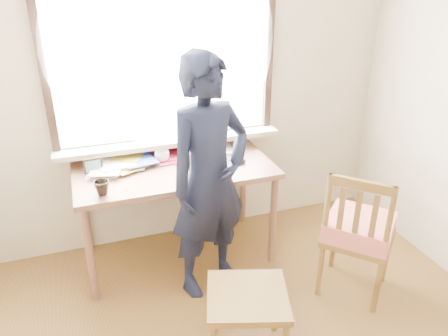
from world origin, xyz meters
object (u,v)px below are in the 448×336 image
object	(u,v)px
mug_white	(162,156)
person	(210,180)
side_chair	(359,230)
work_chair	(247,304)
mug_dark	(102,188)
desk	(175,177)
laptop	(206,158)

from	to	relation	value
mug_white	person	bearing A→B (deg)	-69.24
mug_white	person	distance (m)	0.61
side_chair	work_chair	bearing A→B (deg)	-162.48
mug_white	mug_dark	distance (m)	0.65
desk	mug_white	distance (m)	0.21
laptop	person	size ratio (longest dim) A/B	0.24
side_chair	person	distance (m)	1.13
desk	mug_white	size ratio (longest dim) A/B	13.13
laptop	mug_dark	bearing A→B (deg)	-164.40
desk	work_chair	world-z (taller)	desk
mug_white	mug_dark	xyz separation A→B (m)	(-0.50, -0.41, 0.00)
mug_white	side_chair	xyz separation A→B (m)	(1.19, -1.00, -0.33)
laptop	mug_dark	distance (m)	0.85
mug_white	laptop	bearing A→B (deg)	-29.95
laptop	side_chair	size ratio (longest dim) A/B	0.42
desk	side_chair	bearing A→B (deg)	-37.13
mug_dark	work_chair	world-z (taller)	mug_dark
work_chair	desk	bearing A→B (deg)	97.22
desk	work_chair	xyz separation A→B (m)	(0.15, -1.16, -0.32)
side_chair	mug_white	bearing A→B (deg)	139.97
mug_white	mug_dark	bearing A→B (deg)	-140.90
work_chair	mug_white	bearing A→B (deg)	99.19
laptop	mug_dark	xyz separation A→B (m)	(-0.81, -0.23, -0.01)
mug_dark	person	size ratio (longest dim) A/B	0.06
side_chair	person	world-z (taller)	person
person	laptop	bearing A→B (deg)	56.81
desk	laptop	bearing A→B (deg)	-7.42
work_chair	person	bearing A→B (deg)	89.65
mug_dark	person	distance (m)	0.74
side_chair	laptop	bearing A→B (deg)	136.96
work_chair	person	xyz separation A→B (m)	(0.00, 0.74, 0.48)
laptop	mug_white	bearing A→B (deg)	150.05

